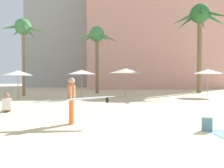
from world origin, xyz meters
TOP-DOWN VIEW (x-y plane):
  - ground at (0.00, 0.00)m, footprint 120.00×120.00m
  - hotel_pink at (8.74, 31.36)m, footprint 21.86×11.27m
  - hotel_tower_gray at (-5.90, 39.91)m, footprint 14.99×9.01m
  - palm_tree_far_left at (10.14, 17.75)m, footprint 6.20×5.90m
  - palm_tree_left at (-1.07, 18.43)m, footprint 4.45×4.48m
  - palm_tree_center at (-7.94, 15.98)m, footprint 3.65×3.82m
  - cafe_umbrella_0 at (8.32, 13.04)m, footprint 2.43×2.43m
  - cafe_umbrella_1 at (-7.48, 12.79)m, footprint 2.29×2.29m
  - cafe_umbrella_2 at (1.06, 13.03)m, footprint 2.80×2.80m
  - cafe_umbrella_3 at (-2.56, 13.03)m, footprint 2.37×2.37m
  - backpack at (1.56, 1.49)m, footprint 0.35×0.33m
  - person_far_left at (-5.96, 6.17)m, footprint 0.60×0.99m
  - person_far_right at (-2.65, 2.89)m, footprint 3.10×0.77m

SIDE VIEW (x-z plane):
  - ground at x=0.00m, z-range 0.00..0.00m
  - backpack at x=1.56m, z-range -0.01..0.41m
  - person_far_left at x=-5.96m, z-range -0.14..0.78m
  - person_far_right at x=-2.65m, z-range 0.08..1.73m
  - cafe_umbrella_1 at x=-7.48m, z-range 0.92..3.16m
  - cafe_umbrella_3 at x=-2.56m, z-range 0.97..3.28m
  - cafe_umbrella_0 at x=8.32m, z-range 1.01..3.43m
  - cafe_umbrella_2 at x=1.06m, z-range 1.02..3.46m
  - palm_tree_left at x=-1.07m, z-range 2.29..9.43m
  - palm_tree_center at x=-7.94m, z-range 2.42..9.52m
  - palm_tree_far_left at x=10.14m, z-range 3.09..12.82m
  - hotel_pink at x=8.74m, z-range 0.00..17.60m
  - hotel_tower_gray at x=-5.90m, z-range 0.00..24.66m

